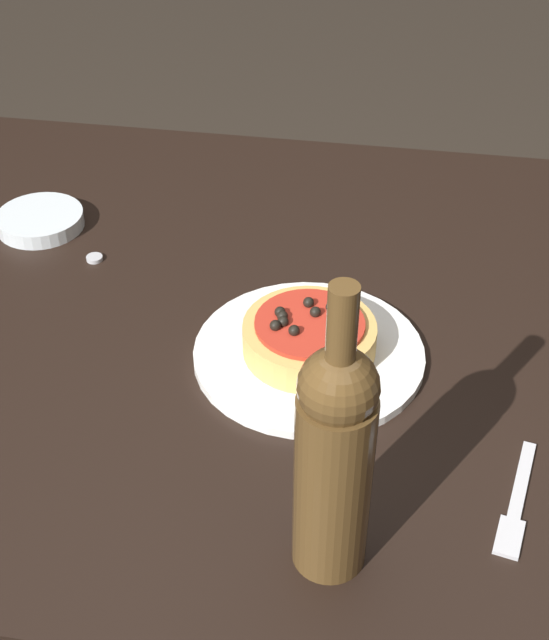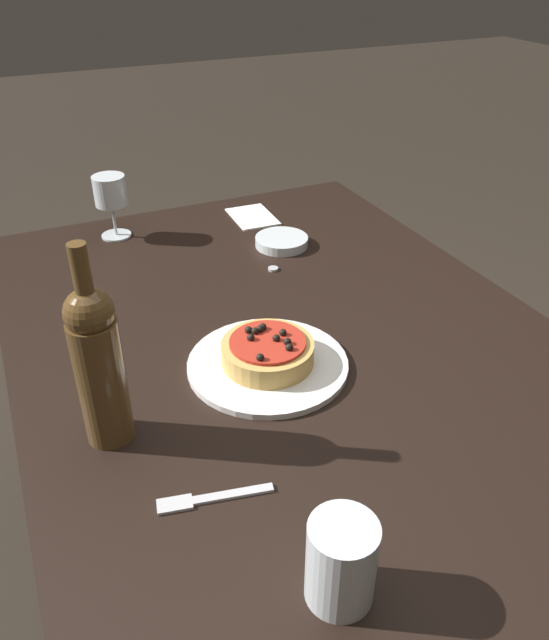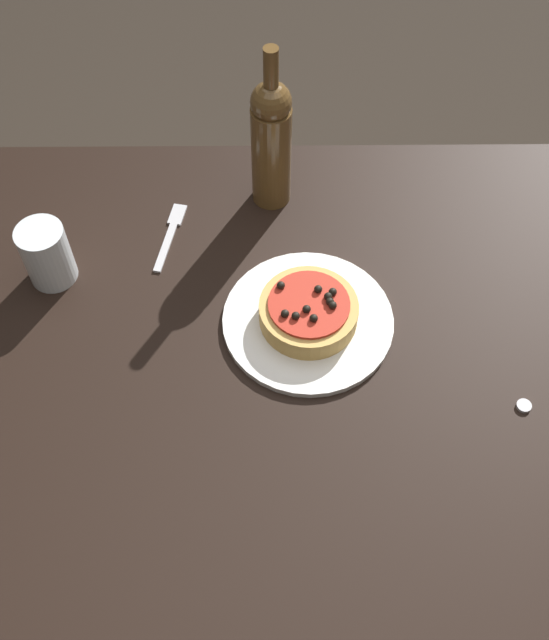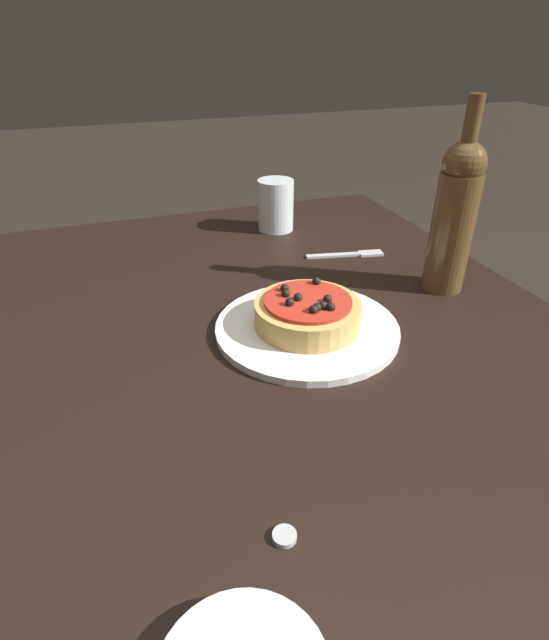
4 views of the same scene
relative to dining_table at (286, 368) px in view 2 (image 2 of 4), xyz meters
The scene contains 11 objects.
ground_plane 0.68m from the dining_table, ahead, with size 14.00×14.00×0.00m, color #2D261E.
dining_table is the anchor object (origin of this frame).
dinner_plate 0.14m from the dining_table, 136.50° to the left, with size 0.29×0.29×0.01m.
pizza 0.16m from the dining_table, 136.48° to the left, with size 0.17×0.17×0.06m.
wine_glass 0.66m from the dining_table, 18.84° to the left, with size 0.08×0.08×0.16m.
wine_bottle 0.46m from the dining_table, 110.68° to the left, with size 0.07×0.07×0.33m.
water_cup 0.58m from the dining_table, 160.98° to the left, with size 0.08×0.08×0.12m.
side_bowl 0.41m from the dining_table, 23.65° to the right, with size 0.13×0.13×0.02m.
fork 0.44m from the dining_table, 139.72° to the left, with size 0.05×0.17×0.00m.
paper_napkin 0.59m from the dining_table, 16.23° to the right, with size 0.16×0.11×0.00m.
bottle_cap 0.29m from the dining_table, 18.85° to the right, with size 0.02×0.02×0.01m.
Camera 2 is at (-0.92, 0.44, 1.45)m, focal length 35.00 mm.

